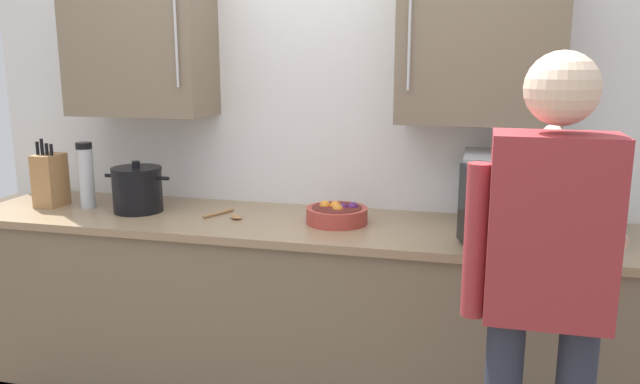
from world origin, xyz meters
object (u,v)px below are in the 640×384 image
(microwave_oven, at_px, (524,195))
(stock_pot, at_px, (137,189))
(fruit_bowl, at_px, (337,214))
(person_figure, at_px, (545,286))
(wooden_spoon, at_px, (228,215))
(thermos_flask, at_px, (86,175))
(knife_block, at_px, (50,180))

(microwave_oven, height_order, stock_pot, microwave_oven)
(fruit_bowl, relative_size, stock_pot, 0.82)
(person_figure, bearing_deg, wooden_spoon, 148.05)
(thermos_flask, bearing_deg, knife_block, -177.77)
(thermos_flask, height_order, fruit_bowl, thermos_flask)
(wooden_spoon, bearing_deg, stock_pot, 179.72)
(wooden_spoon, height_order, fruit_bowl, fruit_bowl)
(knife_block, height_order, person_figure, person_figure)
(thermos_flask, xyz_separation_m, wooden_spoon, (0.73, -0.01, -0.15))
(microwave_oven, relative_size, fruit_bowl, 2.76)
(knife_block, xyz_separation_m, stock_pot, (0.47, 0.00, -0.02))
(microwave_oven, height_order, knife_block, knife_block)
(stock_pot, bearing_deg, person_figure, -24.84)
(stock_pot, distance_m, person_figure, 1.94)
(microwave_oven, bearing_deg, fruit_bowl, -178.55)
(knife_block, bearing_deg, stock_pot, 0.02)
(fruit_bowl, bearing_deg, wooden_spoon, -177.09)
(microwave_oven, height_order, thermos_flask, microwave_oven)
(wooden_spoon, bearing_deg, person_figure, -31.95)
(microwave_oven, distance_m, fruit_bowl, 0.79)
(thermos_flask, height_order, stock_pot, thermos_flask)
(knife_block, xyz_separation_m, person_figure, (2.23, -0.81, -0.05))
(stock_pot, bearing_deg, wooden_spoon, -0.28)
(thermos_flask, bearing_deg, fruit_bowl, 0.74)
(microwave_oven, relative_size, thermos_flask, 2.34)
(knife_block, relative_size, stock_pot, 1.02)
(microwave_oven, xyz_separation_m, knife_block, (-2.22, -0.04, -0.03))
(microwave_oven, xyz_separation_m, fruit_bowl, (-0.78, -0.02, -0.12))
(fruit_bowl, height_order, person_figure, person_figure)
(person_figure, bearing_deg, thermos_flask, 158.01)
(fruit_bowl, relative_size, person_figure, 0.16)
(fruit_bowl, relative_size, knife_block, 0.81)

